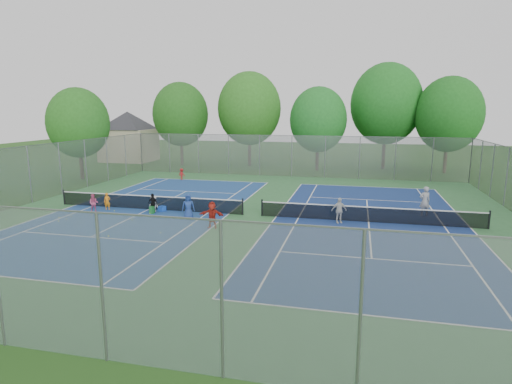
% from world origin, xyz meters
% --- Properties ---
extents(ground, '(120.00, 120.00, 0.00)m').
position_xyz_m(ground, '(0.00, 0.00, 0.00)').
color(ground, '#224D18').
rests_on(ground, ground).
extents(court_pad, '(32.00, 32.00, 0.01)m').
position_xyz_m(court_pad, '(0.00, 0.00, 0.01)').
color(court_pad, '#326939').
rests_on(court_pad, ground).
extents(court_left, '(10.97, 23.77, 0.01)m').
position_xyz_m(court_left, '(-7.00, 0.00, 0.02)').
color(court_left, navy).
rests_on(court_left, court_pad).
extents(court_right, '(10.97, 23.77, 0.01)m').
position_xyz_m(court_right, '(7.00, 0.00, 0.02)').
color(court_right, navy).
rests_on(court_right, court_pad).
extents(net_left, '(12.87, 0.10, 0.91)m').
position_xyz_m(net_left, '(-7.00, 0.00, 0.46)').
color(net_left, black).
rests_on(net_left, ground).
extents(net_right, '(12.87, 0.10, 0.91)m').
position_xyz_m(net_right, '(7.00, 0.00, 0.46)').
color(net_right, black).
rests_on(net_right, ground).
extents(fence_north, '(32.00, 0.10, 4.00)m').
position_xyz_m(fence_north, '(0.00, 16.00, 2.00)').
color(fence_north, gray).
rests_on(fence_north, ground).
extents(fence_south, '(32.00, 0.10, 4.00)m').
position_xyz_m(fence_south, '(0.00, -16.00, 2.00)').
color(fence_south, gray).
rests_on(fence_south, ground).
extents(fence_west, '(0.10, 32.00, 4.00)m').
position_xyz_m(fence_west, '(-16.00, 0.00, 2.00)').
color(fence_west, gray).
rests_on(fence_west, ground).
extents(house, '(11.03, 11.03, 7.30)m').
position_xyz_m(house, '(-22.00, 24.00, 4.21)').
color(house, '#B7A88C').
rests_on(house, ground).
extents(tree_nw, '(6.40, 6.40, 9.58)m').
position_xyz_m(tree_nw, '(-14.00, 22.00, 5.89)').
color(tree_nw, '#443326').
rests_on(tree_nw, ground).
extents(tree_nl, '(7.20, 7.20, 10.69)m').
position_xyz_m(tree_nl, '(-6.00, 23.00, 6.54)').
color(tree_nl, '#443326').
rests_on(tree_nl, ground).
extents(tree_nc, '(6.00, 6.00, 8.85)m').
position_xyz_m(tree_nc, '(2.00, 21.00, 5.39)').
color(tree_nc, '#443326').
rests_on(tree_nc, ground).
extents(tree_nr, '(7.60, 7.60, 11.42)m').
position_xyz_m(tree_nr, '(9.00, 24.00, 7.04)').
color(tree_nr, '#443326').
rests_on(tree_nr, ground).
extents(tree_ne, '(6.60, 6.60, 9.77)m').
position_xyz_m(tree_ne, '(15.00, 22.00, 5.97)').
color(tree_ne, '#443326').
rests_on(tree_ne, ground).
extents(tree_side_w, '(5.60, 5.60, 8.47)m').
position_xyz_m(tree_side_w, '(-19.00, 10.00, 5.24)').
color(tree_side_w, '#443326').
rests_on(tree_side_w, ground).
extents(ball_crate, '(0.49, 0.49, 0.33)m').
position_xyz_m(ball_crate, '(-5.96, -0.24, 0.17)').
color(ball_crate, blue).
rests_on(ball_crate, ground).
extents(ball_hopper, '(0.29, 0.29, 0.48)m').
position_xyz_m(ball_hopper, '(-6.27, -1.03, 0.24)').
color(ball_hopper, '#238332').
rests_on(ball_hopper, ground).
extents(student_a, '(0.47, 0.37, 1.13)m').
position_xyz_m(student_a, '(-9.58, -0.75, 0.57)').
color(student_a, orange).
rests_on(student_a, ground).
extents(student_b, '(0.68, 0.60, 1.16)m').
position_xyz_m(student_b, '(-10.12, -1.42, 0.58)').
color(student_b, '#D3527B').
rests_on(student_b, ground).
extents(student_c, '(0.77, 0.56, 1.07)m').
position_xyz_m(student_c, '(-6.35, -0.60, 0.53)').
color(student_c, silver).
rests_on(student_c, ground).
extents(student_d, '(0.80, 0.51, 1.27)m').
position_xyz_m(student_d, '(-6.29, -0.83, 0.63)').
color(student_d, black).
rests_on(student_d, ground).
extents(student_e, '(0.88, 0.73, 1.54)m').
position_xyz_m(student_e, '(-3.52, -1.72, 0.77)').
color(student_e, navy).
rests_on(student_e, ground).
extents(student_f, '(1.39, 0.45, 1.50)m').
position_xyz_m(student_f, '(-1.48, -3.28, 0.75)').
color(student_f, '#A52217').
rests_on(student_f, ground).
extents(child_far_baseline, '(0.78, 0.57, 1.08)m').
position_xyz_m(child_far_baseline, '(-9.63, 11.64, 0.54)').
color(child_far_baseline, '#A9181A').
rests_on(child_far_baseline, ground).
extents(instructor, '(0.78, 0.63, 1.86)m').
position_xyz_m(instructor, '(10.34, 2.32, 0.93)').
color(instructor, '#9A9A9C').
rests_on(instructor, ground).
extents(teen_court_b, '(0.95, 0.66, 1.50)m').
position_xyz_m(teen_court_b, '(5.30, -0.56, 0.75)').
color(teen_court_b, silver).
rests_on(teen_court_b, ground).
extents(tennis_ball_0, '(0.07, 0.07, 0.07)m').
position_xyz_m(tennis_ball_0, '(-10.67, -4.11, 0.03)').
color(tennis_ball_0, '#CAE334').
rests_on(tennis_ball_0, ground).
extents(tennis_ball_1, '(0.07, 0.07, 0.07)m').
position_xyz_m(tennis_ball_1, '(-3.79, -4.94, 0.03)').
color(tennis_ball_1, '#E8F438').
rests_on(tennis_ball_1, ground).
extents(tennis_ball_2, '(0.07, 0.07, 0.07)m').
position_xyz_m(tennis_ball_2, '(-6.15, -6.12, 0.03)').
color(tennis_ball_2, '#C5E936').
rests_on(tennis_ball_2, ground).
extents(tennis_ball_3, '(0.07, 0.07, 0.07)m').
position_xyz_m(tennis_ball_3, '(-10.66, -2.98, 0.03)').
color(tennis_ball_3, '#C4E334').
rests_on(tennis_ball_3, ground).
extents(tennis_ball_4, '(0.07, 0.07, 0.07)m').
position_xyz_m(tennis_ball_4, '(-6.36, -1.12, 0.03)').
color(tennis_ball_4, '#C9D130').
rests_on(tennis_ball_4, ground).
extents(tennis_ball_5, '(0.07, 0.07, 0.07)m').
position_xyz_m(tennis_ball_5, '(-10.36, -5.96, 0.03)').
color(tennis_ball_5, '#B1C12C').
rests_on(tennis_ball_5, ground).
extents(tennis_ball_6, '(0.07, 0.07, 0.07)m').
position_xyz_m(tennis_ball_6, '(-10.58, -3.56, 0.03)').
color(tennis_ball_6, gold).
rests_on(tennis_ball_6, ground).
extents(tennis_ball_7, '(0.07, 0.07, 0.07)m').
position_xyz_m(tennis_ball_7, '(-9.70, -2.38, 0.03)').
color(tennis_ball_7, '#B4C82E').
rests_on(tennis_ball_7, ground).
extents(tennis_ball_8, '(0.07, 0.07, 0.07)m').
position_xyz_m(tennis_ball_8, '(-2.74, -3.22, 0.03)').
color(tennis_ball_8, '#A2C42D').
rests_on(tennis_ball_8, ground).
extents(tennis_ball_9, '(0.07, 0.07, 0.07)m').
position_xyz_m(tennis_ball_9, '(-11.23, -3.36, 0.03)').
color(tennis_ball_9, gold).
rests_on(tennis_ball_9, ground).
extents(tennis_ball_10, '(0.07, 0.07, 0.07)m').
position_xyz_m(tennis_ball_10, '(-8.91, -1.04, 0.03)').
color(tennis_ball_10, '#BEDB33').
rests_on(tennis_ball_10, ground).
extents(tennis_ball_11, '(0.07, 0.07, 0.07)m').
position_xyz_m(tennis_ball_11, '(-6.63, -2.84, 0.03)').
color(tennis_ball_11, '#D6F037').
rests_on(tennis_ball_11, ground).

